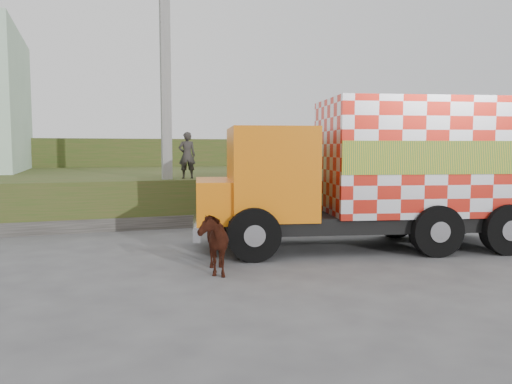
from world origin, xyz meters
name	(u,v)px	position (x,y,z in m)	size (l,w,h in m)	color
ground	(240,252)	(0.00, 0.00, 0.00)	(120.00, 120.00, 0.00)	#474749
embankment	(171,189)	(0.00, 10.00, 0.75)	(40.00, 12.00, 1.50)	#2E4C19
embankment_far	(141,163)	(0.00, 22.00, 1.50)	(40.00, 12.00, 3.00)	#2E4C19
retaining_strip	(137,223)	(-2.00, 4.20, 0.20)	(16.00, 0.50, 0.40)	#595651
utility_pole	(166,97)	(-1.00, 4.60, 4.08)	(1.20, 0.30, 8.00)	gray
cargo_truck	(380,172)	(3.52, -0.53, 1.89)	(8.61, 4.30, 3.68)	black
cow	(211,241)	(-1.11, -1.69, 0.63)	(0.68, 1.49, 1.26)	#351C0D
pedestrian	(187,155)	(-0.31, 4.81, 2.26)	(0.55, 0.36, 1.51)	#302E2B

